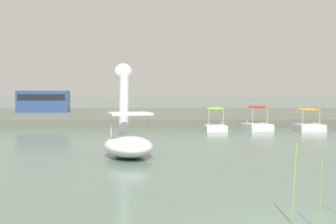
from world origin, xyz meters
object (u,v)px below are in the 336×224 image
(pedal_boat_orange, at_px, (308,123))
(parked_van, at_px, (43,101))
(pedal_boat_lime, at_px, (215,124))
(pedal_boat_red, at_px, (257,123))
(swan_boat, at_px, (128,136))

(pedal_boat_orange, xyz_separation_m, parked_van, (-19.25, 14.14, 1.18))
(pedal_boat_lime, bearing_deg, pedal_boat_red, 10.44)
(swan_boat, xyz_separation_m, pedal_boat_orange, (10.33, 11.82, -0.30))
(swan_boat, relative_size, parked_van, 0.74)
(pedal_boat_red, bearing_deg, swan_boat, -120.94)
(swan_boat, height_order, pedal_boat_orange, swan_boat)
(pedal_boat_lime, distance_m, pedal_boat_red, 2.69)
(swan_boat, bearing_deg, parked_van, 108.95)
(swan_boat, distance_m, pedal_boat_lime, 12.53)
(swan_boat, relative_size, pedal_boat_orange, 1.46)
(pedal_boat_lime, bearing_deg, pedal_boat_orange, 1.79)
(swan_boat, relative_size, pedal_boat_lime, 1.57)
(pedal_boat_lime, height_order, pedal_boat_red, pedal_boat_red)
(pedal_boat_lime, xyz_separation_m, pedal_boat_orange, (5.71, 0.18, 0.00))
(pedal_boat_orange, distance_m, parked_van, 23.91)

